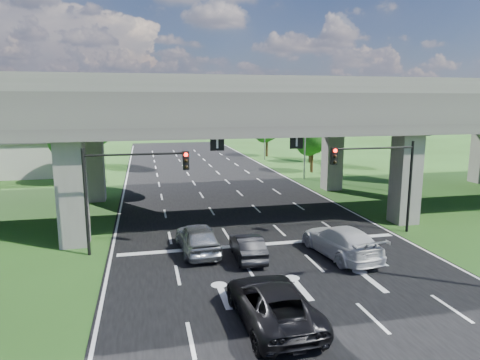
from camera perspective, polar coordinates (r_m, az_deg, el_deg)
name	(u,v)px	position (r m, az deg, el deg)	size (l,w,h in m)	color
ground	(282,266)	(22.86, 5.57, -11.38)	(160.00, 160.00, 0.00)	#214014
road	(240,217)	(32.01, -0.04, -4.90)	(18.00, 120.00, 0.03)	black
overpass	(234,109)	(32.83, -0.82, 9.46)	(80.00, 15.00, 10.00)	#373532
signal_right	(381,170)	(28.47, 18.31, 1.23)	(5.76, 0.54, 6.00)	black
signal_left	(126,180)	(24.47, -14.98, -0.02)	(5.76, 0.54, 6.00)	black
streetlight_far	(302,126)	(47.31, 8.26, 7.14)	(3.38, 0.25, 10.00)	gray
streetlight_beyond	(262,120)	(62.50, 2.99, 8.00)	(3.38, 0.25, 10.00)	gray
tree_left_near	(71,138)	(46.82, -21.59, 5.22)	(4.50, 4.50, 7.80)	black
tree_left_mid	(55,138)	(55.24, -23.39, 5.11)	(3.91, 3.90, 6.76)	black
tree_left_far	(97,126)	(62.52, -18.50, 6.84)	(4.80, 4.80, 8.32)	black
tree_right_near	(313,135)	(52.19, 9.69, 5.91)	(4.20, 4.20, 7.28)	black
tree_right_mid	(311,133)	(60.74, 9.44, 6.22)	(3.91, 3.90, 6.76)	black
tree_right_far	(267,125)	(66.93, 3.67, 7.27)	(4.50, 4.50, 7.80)	black
car_silver	(198,238)	(24.49, -5.67, -7.70)	(2.00, 4.97, 1.69)	#999CA0
car_dark	(247,247)	(23.50, 1.00, -8.89)	(1.42, 4.08, 1.34)	black
car_white	(341,241)	(24.49, 13.29, -7.95)	(2.35, 5.77, 1.68)	silver
car_trailing	(272,303)	(17.19, 4.32, -16.02)	(2.65, 5.74, 1.60)	black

